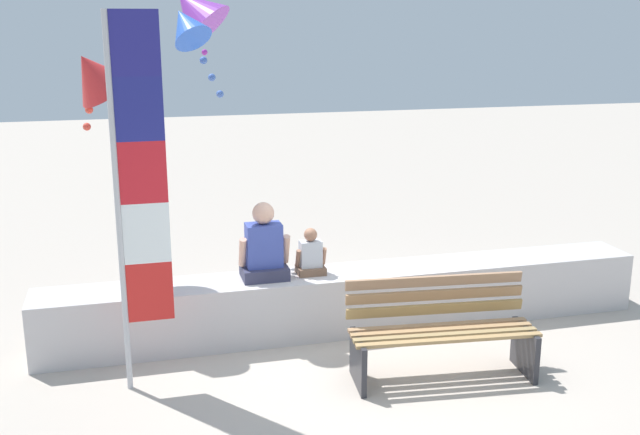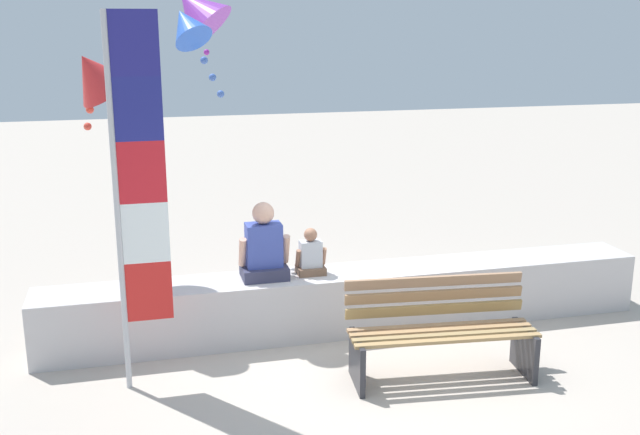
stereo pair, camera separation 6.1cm
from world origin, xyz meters
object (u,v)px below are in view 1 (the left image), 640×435
Objects in this scene: person_adult at (264,249)px; person_child at (311,256)px; kite_purple at (194,10)px; kite_red at (94,75)px; kite_blue at (187,26)px; flag_banner at (135,185)px; park_bench at (441,332)px.

person_adult reaches higher than person_child.
kite_purple reaches higher than person_adult.
person_child is 2.78m from kite_red.
kite_blue is 2.20m from kite_purple.
person_child is 0.15× the size of flag_banner.
kite_purple is at bearing 63.43° from kite_red.
park_bench is at bearing -31.33° from kite_red.
kite_red is (-0.30, 1.33, 0.83)m from flag_banner.
person_adult is at bearing -18.58° from kite_red.
person_child is at bearing -74.77° from kite_purple.
person_adult is at bearing 137.73° from park_bench.
person_child is 3.93m from kite_purple.
person_adult is 0.24× the size of flag_banner.
person_child is at bearing -14.32° from kite_red.
kite_red reaches higher than park_bench.
park_bench is at bearing -45.53° from kite_blue.
flag_banner is 3.16× the size of kite_blue.
kite_red reaches higher than person_adult.
kite_purple reaches higher than person_child.
person_adult is at bearing 33.58° from flag_banner.
person_adult is 0.69× the size of kite_purple.
kite_purple is at bearing 105.23° from person_child.
person_child is 2.65m from kite_blue.
kite_red is (-2.02, 0.52, 1.84)m from person_child.
kite_purple is (-1.71, 4.21, 2.88)m from park_bench.
flag_banner is 2.86× the size of kite_purple.
park_bench is at bearing -9.73° from flag_banner.
flag_banner is at bearing -111.43° from kite_blue.
kite_blue reaches higher than park_bench.
park_bench is at bearing -42.27° from person_adult.
kite_purple is (-0.80, 2.95, 2.47)m from person_child.
kite_purple reaches higher than flag_banner.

